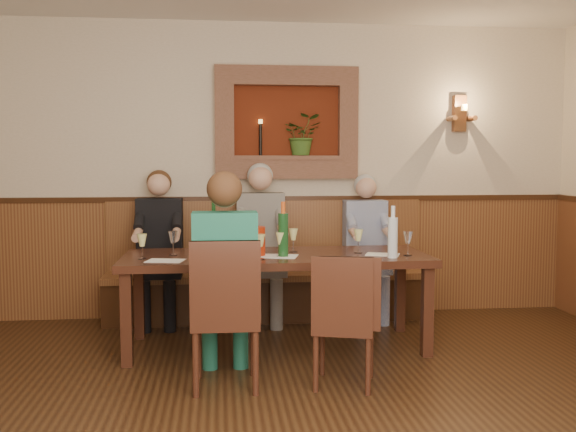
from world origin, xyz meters
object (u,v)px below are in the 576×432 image
person_bench_right (367,260)px  spittoon_bucket (253,241)px  chair_near_right (344,347)px  wine_bottle_green_b (214,231)px  bench (267,284)px  dining_table (276,264)px  person_bench_left (159,261)px  person_chair_front (225,296)px  wine_bottle_green_a (283,234)px  chair_near_left (226,344)px  water_bottle (393,236)px  person_bench_mid (261,256)px

person_bench_right → spittoon_bucket: person_bench_right is taller
chair_near_right → wine_bottle_green_b: size_ratio=2.13×
bench → person_bench_right: 0.96m
dining_table → person_bench_left: person_bench_left is taller
chair_near_right → person_bench_right: (0.56, 1.77, 0.30)m
person_chair_front → wine_bottle_green_b: person_chair_front is taller
person_bench_right → wine_bottle_green_a: bearing=-132.6°
bench → spittoon_bucket: size_ratio=13.34×
dining_table → chair_near_left: 1.05m
chair_near_right → spittoon_bucket: bearing=138.0°
dining_table → person_bench_left: (-0.99, 0.84, -0.09)m
dining_table → chair_near_right: (0.37, -0.93, -0.42)m
dining_table → wine_bottle_green_b: wine_bottle_green_b is taller
bench → person_bench_left: 1.03m
person_bench_right → wine_bottle_green_a: (-0.89, -0.96, 0.37)m
chair_near_left → person_chair_front: 0.32m
water_bottle → person_chair_front: bearing=-158.6°
wine_bottle_green_a → water_bottle: (0.83, -0.15, -0.01)m
person_bench_left → wine_bottle_green_a: bearing=-42.9°
person_bench_left → wine_bottle_green_a: (1.03, -0.96, 0.35)m
water_bottle → person_bench_right: bearing=86.9°
person_chair_front → person_bench_right: bearing=50.3°
spittoon_bucket → person_chair_front: bearing=-106.8°
chair_near_left → wine_bottle_green_a: (0.46, 0.76, 0.64)m
person_chair_front → water_bottle: size_ratio=3.57×
chair_near_right → person_bench_mid: bearing=119.9°
chair_near_right → spittoon_bucket: (-0.55, 0.90, 0.60)m
person_bench_right → person_chair_front: size_ratio=0.96×
dining_table → person_chair_front: size_ratio=1.69×
dining_table → chair_near_left: bearing=-115.1°
person_bench_mid → dining_table: bearing=-85.5°
person_chair_front → spittoon_bucket: bearing=73.2°
dining_table → person_chair_front: bearing=-117.9°
person_bench_mid → wine_bottle_green_a: (0.11, -0.96, 0.32)m
chair_near_right → person_bench_left: 2.25m
person_bench_right → person_bench_left: bearing=-180.0°
chair_near_right → person_bench_right: size_ratio=0.65×
bench → person_bench_left: bearing=-173.9°
wine_bottle_green_b → spittoon_bucket: bearing=-37.2°
person_chair_front → spittoon_bucket: (0.22, 0.74, 0.27)m
chair_near_left → wine_bottle_green_b: (-0.08, 1.07, 0.63)m
person_bench_right → spittoon_bucket: 1.45m
spittoon_bucket → chair_near_left: bearing=-104.9°
chair_near_left → person_bench_mid: person_bench_mid is taller
bench → wine_bottle_green_a: size_ratio=7.04×
person_bench_left → person_bench_mid: person_bench_mid is taller
dining_table → spittoon_bucket: (-0.19, -0.04, 0.19)m
spittoon_bucket → water_bottle: size_ratio=0.56×
person_bench_left → person_bench_right: person_bench_left is taller
person_bench_right → wine_bottle_green_a: size_ratio=3.20×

